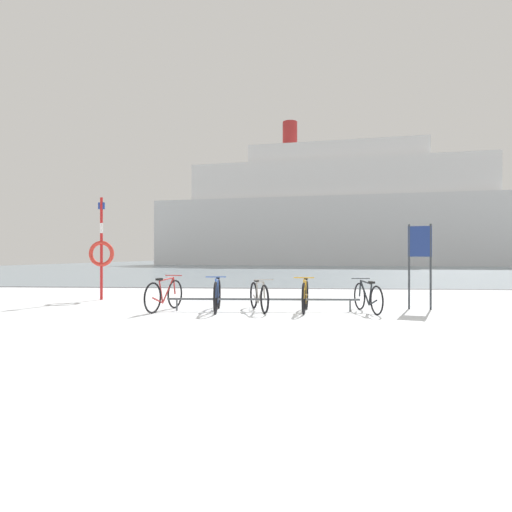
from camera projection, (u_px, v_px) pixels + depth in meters
name	position (u px, v px, depth m)	size (l,w,h in m)	color
ground	(289.00, 266.00, 60.98)	(80.00, 132.00, 0.08)	silver
bike_rack	(263.00, 300.00, 10.12)	(4.56, 0.21, 0.31)	#4C5156
bicycle_0	(164.00, 295.00, 10.19)	(0.56, 1.70, 0.84)	black
bicycle_1	(217.00, 295.00, 10.12)	(0.46, 1.78, 0.84)	black
bicycle_2	(259.00, 296.00, 10.15)	(0.65, 1.62, 0.77)	black
bicycle_3	(305.00, 296.00, 9.99)	(0.46, 1.67, 0.83)	black
bicycle_4	(368.00, 297.00, 9.89)	(0.52, 1.59, 0.78)	black
info_sign	(420.00, 251.00, 10.48)	(0.54, 0.19, 2.09)	#33383D
rescue_post	(101.00, 251.00, 12.79)	(0.77, 0.12, 3.06)	red
ferry_ship	(343.00, 216.00, 63.00)	(56.38, 20.03, 21.64)	silver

